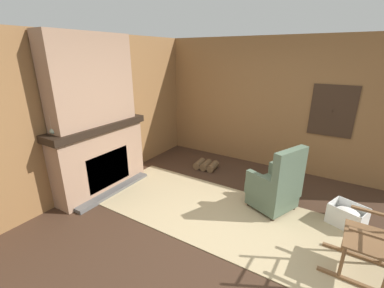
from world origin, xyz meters
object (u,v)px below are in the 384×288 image
Objects in this scene: rocking_chair at (373,241)px; oil_lamp_vase at (54,128)px; firewood_stack at (206,165)px; laundry_basket at (347,216)px; armchair at (276,188)px; storage_case at (101,117)px.

oil_lamp_vase is (-3.95, -0.91, 0.85)m from rocking_chair.
rocking_chair is 4.75× the size of oil_lamp_vase.
laundry_basket is at bearing -13.47° from firewood_stack.
oil_lamp_vase is at bearing 53.65° from armchair.
rocking_chair is 3.16m from firewood_stack.
armchair is 1.96× the size of laundry_basket.
firewood_stack is 1.75× the size of oil_lamp_vase.
laundry_basket is 4.01m from storage_case.
firewood_stack is at bearing -26.69° from rocking_chair.
storage_case is at bearing 89.99° from oil_lamp_vase.
storage_case is at bearing 39.53° from armchair.
rocking_chair is at bearing -75.96° from laundry_basket.
oil_lamp_vase reaches higher than armchair.
laundry_basket is 4.28m from oil_lamp_vase.
firewood_stack is at bearing 53.12° from storage_case.
storage_case is (-3.95, -0.09, 0.83)m from rocking_chair.
storage_case is at bearing -165.82° from laundry_basket.
rocking_chair is 4.14m from oil_lamp_vase.
armchair reaches higher than firewood_stack.
rocking_chair is at bearing 12.94° from oil_lamp_vase.
storage_case is (-2.77, -0.80, 0.89)m from armchair.
laundry_basket is 1.94× the size of oil_lamp_vase.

